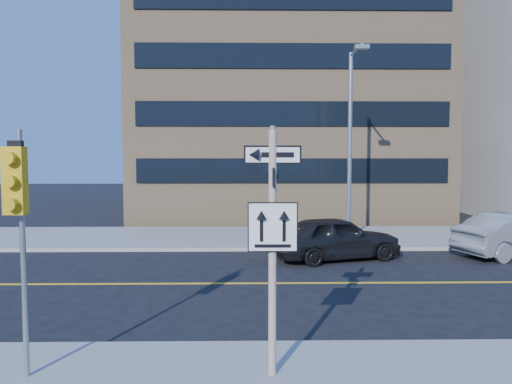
{
  "coord_description": "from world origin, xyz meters",
  "views": [
    {
      "loc": [
        -0.4,
        -10.46,
        3.71
      ],
      "look_at": [
        -0.16,
        4.0,
        2.7
      ],
      "focal_mm": 35.0,
      "sensor_mm": 36.0,
      "label": 1
    }
  ],
  "objects_px": {
    "parked_car_a": "(336,238)",
    "traffic_signal": "(17,201)",
    "streetlight_a": "(351,133)",
    "sign_pole": "(273,237)"
  },
  "relations": [
    {
      "from": "parked_car_a",
      "to": "traffic_signal",
      "type": "bearing_deg",
      "value": 128.74
    },
    {
      "from": "streetlight_a",
      "to": "traffic_signal",
      "type": "bearing_deg",
      "value": -120.8
    },
    {
      "from": "parked_car_a",
      "to": "streetlight_a",
      "type": "xyz_separation_m",
      "value": [
        1.2,
        3.37,
        3.96
      ]
    },
    {
      "from": "traffic_signal",
      "to": "streetlight_a",
      "type": "relative_size",
      "value": 0.5
    },
    {
      "from": "sign_pole",
      "to": "streetlight_a",
      "type": "distance_m",
      "value": 14.05
    },
    {
      "from": "parked_car_a",
      "to": "streetlight_a",
      "type": "relative_size",
      "value": 0.59
    },
    {
      "from": "sign_pole",
      "to": "traffic_signal",
      "type": "distance_m",
      "value": 4.05
    },
    {
      "from": "sign_pole",
      "to": "streetlight_a",
      "type": "height_order",
      "value": "streetlight_a"
    },
    {
      "from": "sign_pole",
      "to": "traffic_signal",
      "type": "height_order",
      "value": "sign_pole"
    },
    {
      "from": "sign_pole",
      "to": "parked_car_a",
      "type": "bearing_deg",
      "value": 74.22
    }
  ]
}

